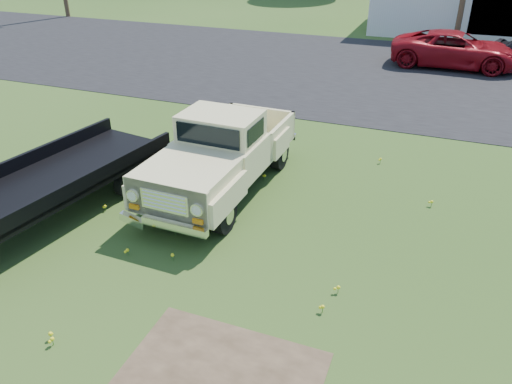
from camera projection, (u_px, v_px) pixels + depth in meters
ground at (217, 247)px, 10.53m from camera, size 140.00×140.00×0.00m
asphalt_lot at (356, 71)px, 22.80m from camera, size 90.00×14.00×0.02m
dirt_patch_a at (222, 373)px, 7.61m from camera, size 3.00×2.00×0.01m
dirt_patch_b at (205, 165)px, 14.03m from camera, size 2.20×1.60×0.01m
vintage_pickup_truck at (222, 153)px, 12.29m from camera, size 2.36×5.75×2.07m
flatbed_trailer at (49, 176)px, 11.44m from camera, size 3.20×6.90×1.81m
red_pickup at (455, 50)px, 23.00m from camera, size 5.75×2.70×1.59m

